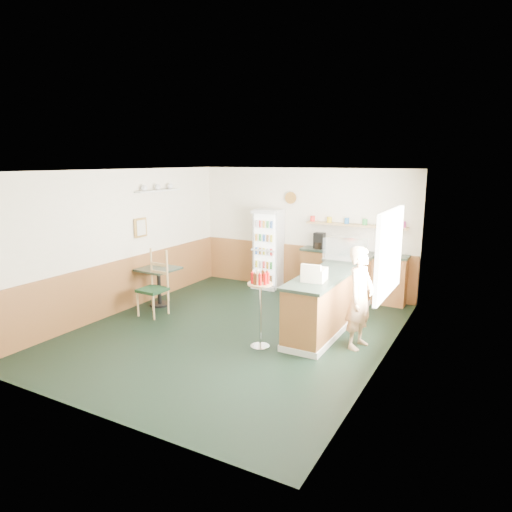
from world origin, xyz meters
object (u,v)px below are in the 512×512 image
Objects in this scene: cash_register at (314,275)px; cafe_chair at (156,281)px; condiment_stand at (260,297)px; cafe_table at (159,279)px; shopkeeper at (360,298)px; display_case at (346,250)px; drinks_fridge at (268,249)px.

cafe_chair reaches higher than cash_register.
cash_register is 0.30× the size of condiment_stand.
cafe_chair is (0.29, -0.42, 0.10)m from cafe_table.
condiment_stand is at bearing 128.18° from shopkeeper.
cash_register is 3.15m from cafe_chair.
shopkeeper is at bearing 5.11° from cash_register.
display_case is 1.01× the size of cafe_table.
drinks_fridge reaches higher than shopkeeper.
shopkeeper is (0.70, 0.13, -0.31)m from cash_register.
display_case is at bearing -24.24° from drinks_fridge.
cash_register reaches higher than condiment_stand.
cafe_chair is (-1.02, -2.65, -0.25)m from drinks_fridge.
cafe_chair is at bearing 169.28° from condiment_stand.
shopkeeper is 3.83m from cafe_chair.
drinks_fridge is 3.67m from shopkeeper.
cash_register is (2.10, -2.51, 0.21)m from drinks_fridge.
cafe_table is at bearing 126.36° from cafe_chair.
display_case is 3.70m from cafe_table.
drinks_fridge reaches higher than condiment_stand.
cafe_table is at bearing 169.64° from cash_register.
cash_register is at bearing -4.71° from cafe_table.
cafe_chair is (-3.11, -0.14, -0.47)m from cash_register.
cafe_table is (-3.40, -1.29, -0.69)m from display_case.
cafe_table is at bearing 162.15° from condiment_stand.
condiment_stand is 2.91m from cafe_table.
condiment_stand is at bearing -64.98° from drinks_fridge.
drinks_fridge is 2.31× the size of display_case.
condiment_stand is 1.57× the size of cafe_table.
condiment_stand is at bearing -142.10° from cash_register.
display_case reaches higher than condiment_stand.
display_case is at bearing 20.77° from cafe_table.
cafe_chair is (-2.47, 0.47, -0.18)m from condiment_stand.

